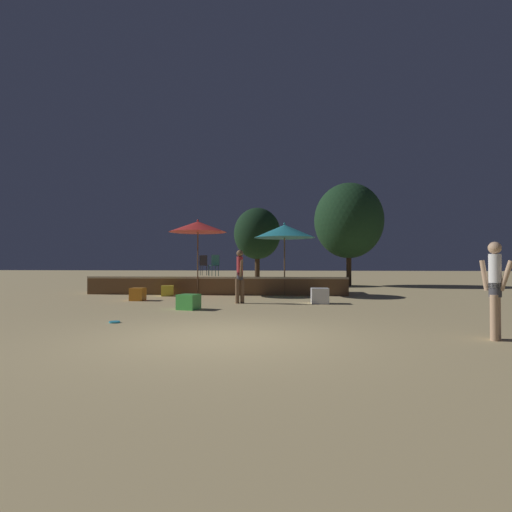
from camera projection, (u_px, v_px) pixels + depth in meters
name	position (u px, v px, depth m)	size (l,w,h in m)	color
ground_plane	(221.00, 337.00, 7.02)	(120.00, 120.00, 0.00)	tan
wooden_deck	(220.00, 285.00, 17.27)	(10.69, 2.47, 0.74)	brown
patio_umbrella_0	(198.00, 227.00, 16.13)	(2.33, 2.33, 3.07)	brown
patio_umbrella_1	(284.00, 231.00, 15.86)	(2.44, 2.44, 2.90)	brown
cube_seat_0	(138.00, 294.00, 13.79)	(0.46, 0.46, 0.44)	orange
cube_seat_1	(320.00, 296.00, 12.77)	(0.56, 0.56, 0.50)	white
cube_seat_2	(189.00, 302.00, 11.15)	(0.64, 0.64, 0.42)	#4CC651
cube_seat_3	(167.00, 291.00, 15.73)	(0.58, 0.58, 0.41)	yellow
person_0	(495.00, 287.00, 6.75)	(0.45, 0.38, 1.66)	tan
person_1	(240.00, 274.00, 12.86)	(0.30, 0.53, 1.72)	brown
bistro_chair_0	(204.00, 263.00, 17.88)	(0.40, 0.40, 0.90)	#2D3338
bistro_chair_1	(215.00, 263.00, 16.92)	(0.42, 0.42, 0.90)	#1E4C47
frisbee_disc	(115.00, 322.00, 8.67)	(0.23, 0.23, 0.03)	#33B2D8
background_tree_0	(257.00, 234.00, 23.03)	(2.70, 2.70, 4.49)	#3D2B1C
background_tree_1	(349.00, 221.00, 22.62)	(3.88, 3.88, 5.84)	#3D2B1C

